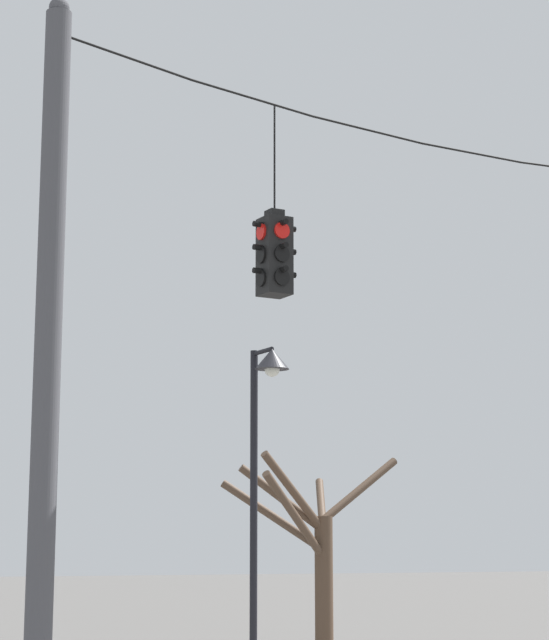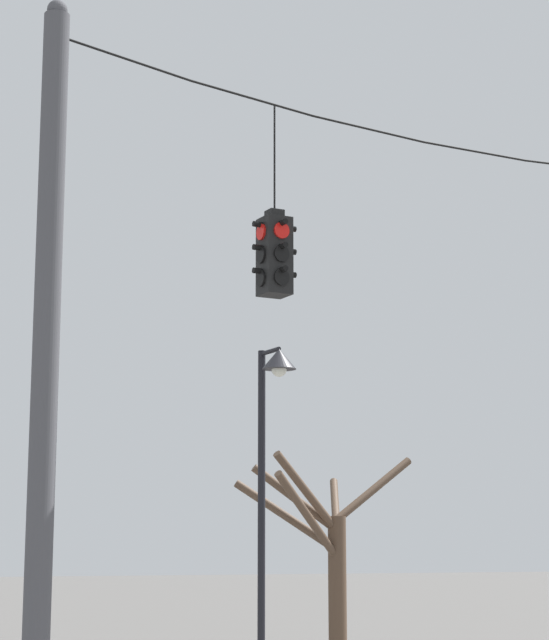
% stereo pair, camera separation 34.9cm
% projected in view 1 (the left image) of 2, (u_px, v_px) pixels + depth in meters
% --- Properties ---
extents(utility_pole_left, '(0.30, 0.30, 8.50)m').
position_uv_depth(utility_pole_left, '(47.00, 367.00, 13.48)').
color(utility_pole_left, '#4C4C51').
rests_on(utility_pole_left, ground_plane).
extents(span_wire, '(11.80, 0.03, 0.51)m').
position_uv_depth(span_wire, '(472.00, 142.00, 16.94)').
color(span_wire, black).
extents(traffic_light_near_left_pole, '(0.58, 0.58, 2.41)m').
position_uv_depth(traffic_light_near_left_pole, '(275.00, 255.00, 15.11)').
color(traffic_light_near_left_pole, black).
extents(street_lamp, '(0.54, 0.93, 5.46)m').
position_uv_depth(street_lamp, '(264.00, 426.00, 19.62)').
color(street_lamp, black).
rests_on(street_lamp, ground_plane).
extents(bare_tree, '(3.86, 2.60, 4.30)m').
position_uv_depth(bare_tree, '(314.00, 547.00, 26.03)').
color(bare_tree, brown).
rests_on(bare_tree, ground_plane).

